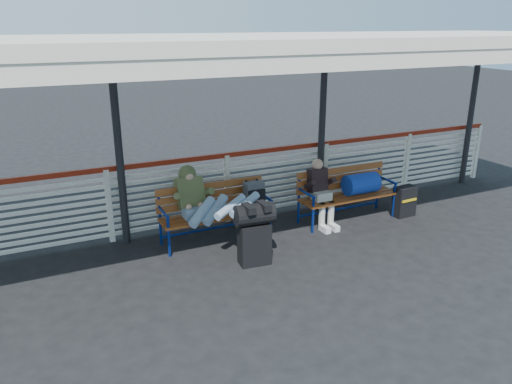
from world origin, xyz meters
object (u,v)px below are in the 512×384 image
bench_right (354,186)px  traveler_man (214,204)px  luggage_stack (254,232)px  bench_left (225,204)px  companion_person (321,192)px  suitcase_side (404,201)px

bench_right → traveler_man: 2.69m
luggage_stack → bench_left: (-0.02, 1.03, 0.08)m
companion_person → luggage_stack: bearing=-153.2°
suitcase_side → companion_person: bearing=166.2°
bench_right → traveler_man: (-2.68, -0.15, 0.14)m
luggage_stack → companion_person: 1.85m
bench_right → suitcase_side: 1.02m
bench_left → luggage_stack: bearing=-88.7°
bench_left → suitcase_side: (3.27, -0.50, -0.31)m
traveler_man → companion_person: traveler_man is taller
bench_left → traveler_man: traveler_man is taller
luggage_stack → suitcase_side: luggage_stack is taller
luggage_stack → suitcase_side: (3.25, 0.54, -0.22)m
luggage_stack → suitcase_side: bearing=15.3°
bench_left → traveler_man: 0.50m
traveler_man → suitcase_side: bearing=-2.4°
traveler_man → suitcase_side: 3.63m
bench_right → luggage_stack: bearing=-160.3°
bench_left → traveler_man: size_ratio=1.10×
luggage_stack → bench_right: same height
luggage_stack → bench_right: bearing=25.6°
luggage_stack → bench_left: bearing=97.2°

